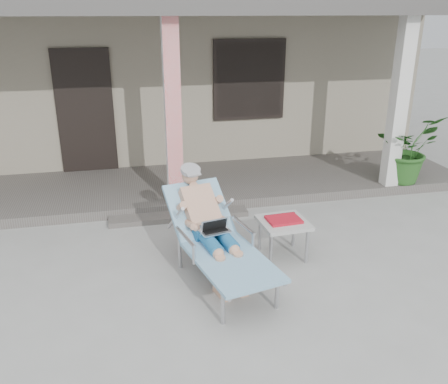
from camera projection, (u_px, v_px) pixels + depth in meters
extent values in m
plane|color=#9E9E99|center=(201.00, 286.00, 5.19)|extent=(60.00, 60.00, 0.00)
cube|color=gray|center=(150.00, 74.00, 10.57)|extent=(10.00, 5.00, 3.00)
cube|color=black|center=(85.00, 112.00, 8.12)|extent=(0.95, 0.06, 2.10)
cube|color=black|center=(249.00, 80.00, 8.54)|extent=(1.20, 0.06, 1.30)
cube|color=black|center=(249.00, 80.00, 8.53)|extent=(1.32, 0.05, 1.42)
cube|color=#605B56|center=(170.00, 187.00, 7.90)|extent=(10.00, 2.00, 0.15)
cube|color=red|center=(173.00, 115.00, 6.63)|extent=(0.22, 0.22, 2.61)
cube|color=silver|center=(398.00, 105.00, 7.33)|extent=(0.22, 0.22, 2.61)
cube|color=#474442|center=(162.00, 6.00, 6.89)|extent=(10.00, 2.30, 0.24)
cube|color=#605B56|center=(179.00, 216.00, 6.86)|extent=(2.00, 0.30, 0.07)
cylinder|color=#B7B7BC|center=(223.00, 308.00, 4.51)|extent=(0.04, 0.04, 0.36)
cylinder|color=#B7B7BC|center=(277.00, 293.00, 4.75)|extent=(0.04, 0.04, 0.36)
cylinder|color=#B7B7BC|center=(180.00, 254.00, 5.51)|extent=(0.04, 0.04, 0.36)
cylinder|color=#B7B7BC|center=(226.00, 244.00, 5.74)|extent=(0.04, 0.04, 0.36)
cube|color=#B7B7BC|center=(231.00, 263.00, 4.93)|extent=(0.85, 1.28, 0.03)
cube|color=#98DAEC|center=(231.00, 261.00, 4.92)|extent=(0.95, 1.34, 0.04)
cube|color=#B7B7BC|center=(199.00, 213.00, 5.57)|extent=(0.71, 0.68, 0.48)
cube|color=#98DAEC|center=(199.00, 210.00, 5.56)|extent=(0.82, 0.77, 0.54)
cylinder|color=#9C9C9E|center=(190.00, 169.00, 5.64)|extent=(0.28, 0.28, 0.12)
cube|color=silver|center=(215.00, 231.00, 5.21)|extent=(0.36, 0.29, 0.23)
cube|color=#B1B1AC|center=(284.00, 223.00, 5.68)|extent=(0.60, 0.60, 0.04)
cylinder|color=#B7B7BC|center=(271.00, 250.00, 5.51)|extent=(0.04, 0.04, 0.42)
cylinder|color=#B7B7BC|center=(307.00, 247.00, 5.60)|extent=(0.04, 0.04, 0.42)
cylinder|color=#B7B7BC|center=(260.00, 234.00, 5.92)|extent=(0.04, 0.04, 0.42)
cylinder|color=#B7B7BC|center=(294.00, 231.00, 6.01)|extent=(0.04, 0.04, 0.42)
cube|color=red|center=(284.00, 220.00, 5.66)|extent=(0.41, 0.32, 0.03)
cube|color=black|center=(280.00, 215.00, 5.80)|extent=(0.39, 0.05, 0.04)
imported|color=#26591E|center=(406.00, 149.00, 7.75)|extent=(1.21, 1.12, 1.12)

